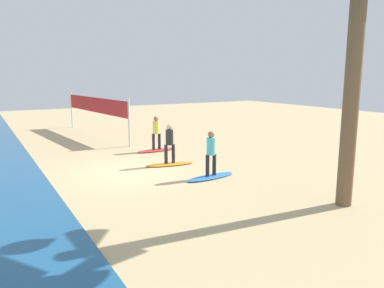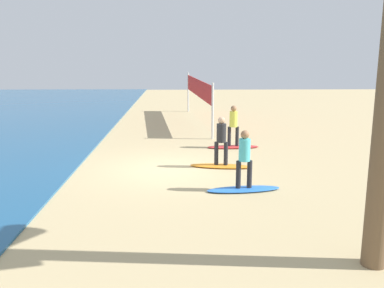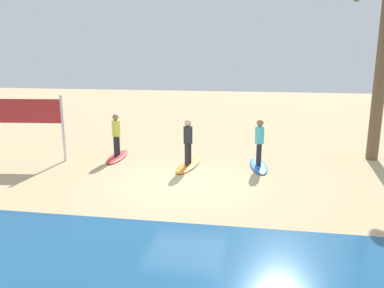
{
  "view_description": "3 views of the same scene",
  "coord_description": "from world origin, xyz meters",
  "px_view_note": "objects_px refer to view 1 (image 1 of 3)",
  "views": [
    {
      "loc": [
        -13.4,
        5.01,
        3.71
      ],
      "look_at": [
        -0.32,
        -2.57,
        0.92
      ],
      "focal_mm": 35.12,
      "sensor_mm": 36.0,
      "label": 1
    },
    {
      "loc": [
        -13.8,
        -0.49,
        3.86
      ],
      "look_at": [
        0.15,
        -0.84,
        0.83
      ],
      "focal_mm": 40.28,
      "sensor_mm": 36.0,
      "label": 2
    },
    {
      "loc": [
        -2.08,
        11.44,
        4.03
      ],
      "look_at": [
        0.16,
        -2.2,
        0.76
      ],
      "focal_mm": 36.29,
      "sensor_mm": 36.0,
      "label": 3
    }
  ],
  "objects_px": {
    "surfer_orange": "(170,141)",
    "surfboard_red": "(157,150)",
    "surfboard_blue": "(211,177)",
    "surfboard_orange": "(170,164)",
    "surfer_blue": "(211,150)",
    "volleyball_net": "(96,107)",
    "surfer_red": "(156,130)"
  },
  "relations": [
    {
      "from": "surfboard_blue",
      "to": "volleyball_net",
      "type": "height_order",
      "value": "volleyball_net"
    },
    {
      "from": "surfer_orange",
      "to": "surfboard_red",
      "type": "bearing_deg",
      "value": -14.42
    },
    {
      "from": "surfer_blue",
      "to": "surfer_red",
      "type": "height_order",
      "value": "same"
    },
    {
      "from": "surfer_orange",
      "to": "surfer_red",
      "type": "relative_size",
      "value": 1.0
    },
    {
      "from": "surfboard_blue",
      "to": "surfer_blue",
      "type": "height_order",
      "value": "surfer_blue"
    },
    {
      "from": "surfboard_orange",
      "to": "volleyball_net",
      "type": "height_order",
      "value": "volleyball_net"
    },
    {
      "from": "surfboard_blue",
      "to": "volleyball_net",
      "type": "relative_size",
      "value": 0.23
    },
    {
      "from": "surfboard_blue",
      "to": "surfboard_orange",
      "type": "bearing_deg",
      "value": -87.75
    },
    {
      "from": "surfer_red",
      "to": "surfer_orange",
      "type": "bearing_deg",
      "value": 165.58
    },
    {
      "from": "surfboard_orange",
      "to": "surfer_red",
      "type": "height_order",
      "value": "surfer_red"
    },
    {
      "from": "surfer_blue",
      "to": "surfer_red",
      "type": "relative_size",
      "value": 1.0
    },
    {
      "from": "surfer_orange",
      "to": "volleyball_net",
      "type": "xyz_separation_m",
      "value": [
        9.25,
        0.42,
        0.75
      ]
    },
    {
      "from": "surfer_orange",
      "to": "surfboard_red",
      "type": "xyz_separation_m",
      "value": [
        2.95,
        -0.76,
        -0.99
      ]
    },
    {
      "from": "volleyball_net",
      "to": "surfboard_blue",
      "type": "bearing_deg",
      "value": -175.98
    },
    {
      "from": "surfer_red",
      "to": "volleyball_net",
      "type": "relative_size",
      "value": 0.18
    },
    {
      "from": "surfboard_orange",
      "to": "surfboard_red",
      "type": "xyz_separation_m",
      "value": [
        2.95,
        -0.76,
        0.0
      ]
    },
    {
      "from": "surfer_blue",
      "to": "surfboard_orange",
      "type": "distance_m",
      "value": 2.73
    },
    {
      "from": "surfboard_blue",
      "to": "surfer_red",
      "type": "height_order",
      "value": "surfer_red"
    },
    {
      "from": "surfer_blue",
      "to": "surfboard_red",
      "type": "relative_size",
      "value": 0.78
    },
    {
      "from": "surfer_red",
      "to": "surfboard_red",
      "type": "bearing_deg",
      "value": 0.0
    },
    {
      "from": "surfer_blue",
      "to": "surfboard_red",
      "type": "xyz_separation_m",
      "value": [
        5.47,
        -0.35,
        -0.99
      ]
    },
    {
      "from": "surfer_orange",
      "to": "surfer_red",
      "type": "bearing_deg",
      "value": -14.42
    },
    {
      "from": "surfer_blue",
      "to": "surfer_red",
      "type": "xyz_separation_m",
      "value": [
        5.47,
        -0.35,
        0.0
      ]
    },
    {
      "from": "surfboard_orange",
      "to": "surfer_red",
      "type": "xyz_separation_m",
      "value": [
        2.95,
        -0.76,
        0.99
      ]
    },
    {
      "from": "volleyball_net",
      "to": "surfer_red",
      "type": "bearing_deg",
      "value": -169.43
    },
    {
      "from": "surfboard_blue",
      "to": "surfboard_orange",
      "type": "relative_size",
      "value": 1.0
    },
    {
      "from": "surfboard_blue",
      "to": "surfer_orange",
      "type": "height_order",
      "value": "surfer_orange"
    },
    {
      "from": "surfboard_red",
      "to": "surfer_red",
      "type": "xyz_separation_m",
      "value": [
        0.0,
        0.0,
        0.99
      ]
    },
    {
      "from": "surfboard_blue",
      "to": "surfer_orange",
      "type": "relative_size",
      "value": 1.28
    },
    {
      "from": "surfer_red",
      "to": "surfer_blue",
      "type": "bearing_deg",
      "value": 176.36
    },
    {
      "from": "surfer_blue",
      "to": "surfboard_red",
      "type": "bearing_deg",
      "value": -3.64
    },
    {
      "from": "surfboard_blue",
      "to": "surfer_red",
      "type": "relative_size",
      "value": 1.28
    }
  ]
}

